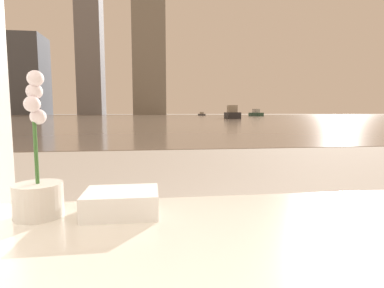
# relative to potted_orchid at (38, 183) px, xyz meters

# --- Properties ---
(potted_orchid) EXTENTS (0.15, 0.15, 0.47)m
(potted_orchid) POSITION_rel_potted_orchid_xyz_m (0.00, 0.00, 0.00)
(potted_orchid) COLOR silver
(potted_orchid) RESTS_ON bathtub
(towel_stack) EXTENTS (0.24, 0.19, 0.08)m
(towel_stack) POSITION_rel_potted_orchid_xyz_m (0.27, -0.01, -0.07)
(towel_stack) COLOR white
(towel_stack) RESTS_ON bathtub
(harbor_water) EXTENTS (180.00, 110.00, 0.01)m
(harbor_water) POSITION_rel_potted_orchid_xyz_m (0.62, 61.11, -0.66)
(harbor_water) COLOR gray
(harbor_water) RESTS_ON ground_plane
(harbor_boat_0) EXTENTS (2.31, 5.22, 1.89)m
(harbor_boat_0) POSITION_rel_potted_orchid_xyz_m (11.76, 40.97, 0.01)
(harbor_boat_0) COLOR #2D2D33
(harbor_boat_0) RESTS_ON harbor_water
(harbor_boat_1) EXTENTS (2.39, 4.84, 1.74)m
(harbor_boat_1) POSITION_rel_potted_orchid_xyz_m (25.57, 69.80, -0.05)
(harbor_boat_1) COLOR #335647
(harbor_boat_1) RESTS_ON harbor_water
(harbor_boat_2) EXTENTS (1.81, 2.81, 1.00)m
(harbor_boat_2) POSITION_rel_potted_orchid_xyz_m (14.01, 81.25, -0.31)
(harbor_boat_2) COLOR #4C4C51
(harbor_boat_2) RESTS_ON harbor_water
(skyline_tower_0) EXTENTS (10.73, 13.45, 28.50)m
(skyline_tower_0) POSITION_rel_potted_orchid_xyz_m (-43.71, 117.11, 13.58)
(skyline_tower_0) COLOR #4C515B
(skyline_tower_0) RESTS_ON ground_plane
(skyline_tower_1) EXTENTS (8.69, 10.92, 61.24)m
(skyline_tower_1) POSITION_rel_potted_orchid_xyz_m (-22.09, 117.11, 29.95)
(skyline_tower_1) COLOR slate
(skyline_tower_1) RESTS_ON ground_plane
(skyline_tower_2) EXTENTS (12.21, 11.97, 70.94)m
(skyline_tower_2) POSITION_rel_potted_orchid_xyz_m (-0.48, 117.11, 34.80)
(skyline_tower_2) COLOR gray
(skyline_tower_2) RESTS_ON ground_plane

